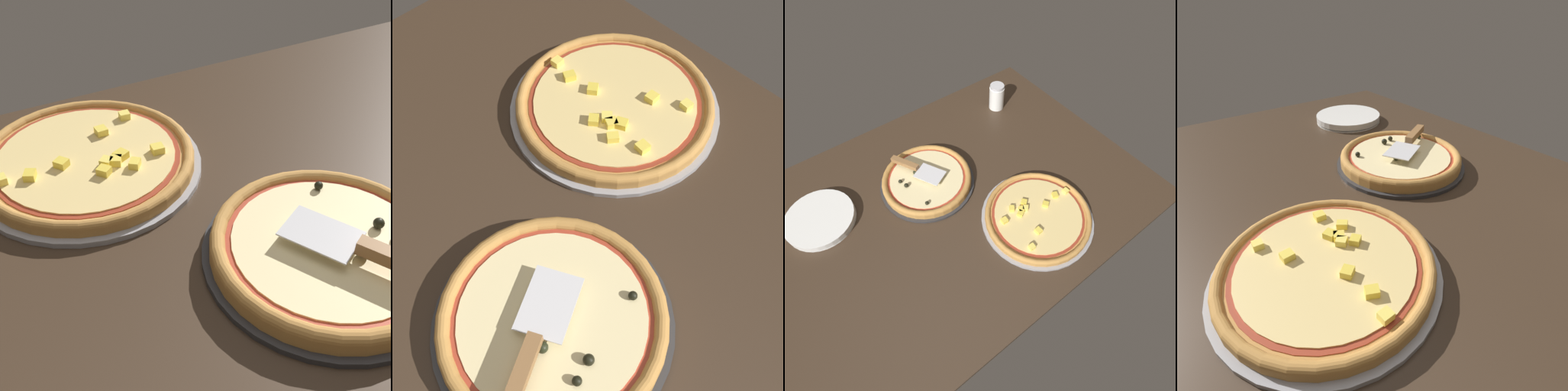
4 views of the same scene
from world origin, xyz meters
TOP-DOWN VIEW (x-y plane):
  - ground_plane at (0.00, 0.00)cm, footprint 150.05×105.18cm
  - pizza_pan_front at (2.05, -11.43)cm, footprint 36.81×36.81cm
  - pizza_front at (2.07, -11.43)cm, footprint 34.60×34.60cm
  - pizza_pan_back at (-21.51, 26.47)cm, footprint 40.70×40.70cm
  - pizza_back at (-21.49, 26.45)cm, footprint 38.26×38.26cm
  - serving_spatula at (4.51, -17.89)cm, footprint 14.66×21.87cm

SIDE VIEW (x-z plane):
  - ground_plane at x=0.00cm, z-range -3.60..0.00cm
  - pizza_pan_front at x=2.05cm, z-range 0.00..1.00cm
  - pizza_pan_back at x=-21.51cm, z-range 0.00..1.00cm
  - pizza_back at x=-21.49cm, z-range 0.64..3.90cm
  - pizza_front at x=2.07cm, z-range 0.54..4.75cm
  - serving_spatula at x=4.51cm, z-range 4.97..6.97cm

